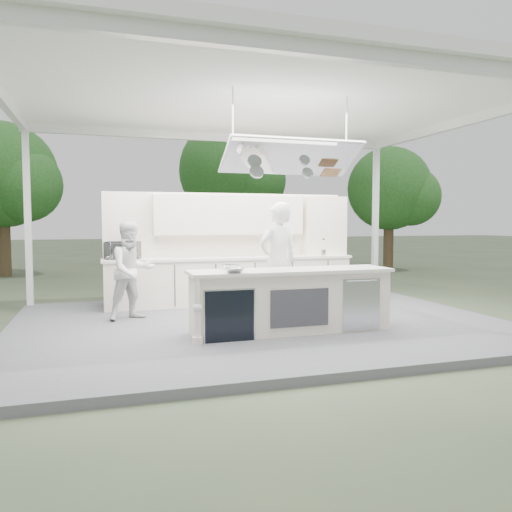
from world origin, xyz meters
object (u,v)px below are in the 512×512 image
object	(u,v)px
demo_island	(290,301)
head_chef	(278,261)
back_counter	(232,280)
sous_chef	(132,270)

from	to	relation	value
demo_island	head_chef	xyz separation A→B (m)	(0.14, 0.91, 0.52)
demo_island	back_counter	world-z (taller)	same
demo_island	back_counter	size ratio (longest dim) A/B	0.61
back_counter	sous_chef	xyz separation A→B (m)	(-2.04, -1.10, 0.36)
demo_island	sous_chef	world-z (taller)	sous_chef
back_counter	head_chef	world-z (taller)	head_chef
demo_island	sous_chef	distance (m)	2.82
back_counter	head_chef	distance (m)	2.00
back_counter	sous_chef	distance (m)	2.34
back_counter	sous_chef	bearing A→B (deg)	-151.68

